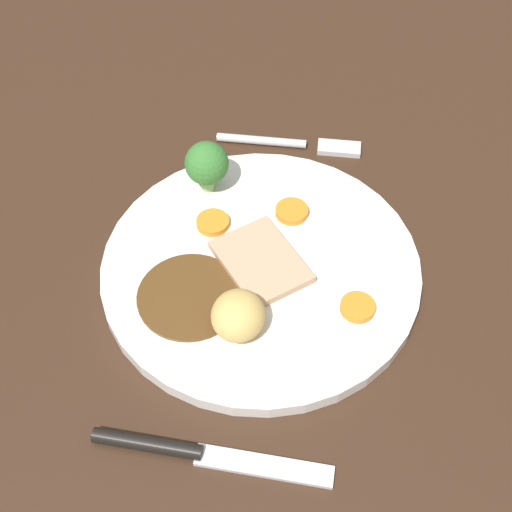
# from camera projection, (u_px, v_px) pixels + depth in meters

# --- Properties ---
(dining_table) EXTENTS (1.20, 0.84, 0.04)m
(dining_table) POSITION_uv_depth(u_px,v_px,m) (257.00, 303.00, 0.65)
(dining_table) COLOR #382316
(dining_table) RESTS_ON ground
(dinner_plate) EXTENTS (0.29, 0.29, 0.01)m
(dinner_plate) POSITION_uv_depth(u_px,v_px,m) (256.00, 268.00, 0.64)
(dinner_plate) COLOR white
(dinner_plate) RESTS_ON dining_table
(gravy_pool) EXTENTS (0.09, 0.09, 0.00)m
(gravy_pool) POSITION_uv_depth(u_px,v_px,m) (190.00, 296.00, 0.61)
(gravy_pool) COLOR #563819
(gravy_pool) RESTS_ON dinner_plate
(meat_slice_main) EXTENTS (0.10, 0.10, 0.01)m
(meat_slice_main) POSITION_uv_depth(u_px,v_px,m) (255.00, 261.00, 0.63)
(meat_slice_main) COLOR tan
(meat_slice_main) RESTS_ON dinner_plate
(roast_potato_left) EXTENTS (0.05, 0.05, 0.04)m
(roast_potato_left) POSITION_uv_depth(u_px,v_px,m) (238.00, 315.00, 0.58)
(roast_potato_left) COLOR #D8B260
(roast_potato_left) RESTS_ON dinner_plate
(carrot_coin_front) EXTENTS (0.03, 0.03, 0.01)m
(carrot_coin_front) POSITION_uv_depth(u_px,v_px,m) (358.00, 307.00, 0.60)
(carrot_coin_front) COLOR orange
(carrot_coin_front) RESTS_ON dinner_plate
(carrot_coin_back) EXTENTS (0.03, 0.03, 0.01)m
(carrot_coin_back) POSITION_uv_depth(u_px,v_px,m) (292.00, 211.00, 0.67)
(carrot_coin_back) COLOR orange
(carrot_coin_back) RESTS_ON dinner_plate
(carrot_coin_side) EXTENTS (0.03, 0.03, 0.01)m
(carrot_coin_side) POSITION_uv_depth(u_px,v_px,m) (213.00, 223.00, 0.66)
(carrot_coin_side) COLOR orange
(carrot_coin_side) RESTS_ON dinner_plate
(broccoli_floret) EXTENTS (0.04, 0.04, 0.05)m
(broccoli_floret) POSITION_uv_depth(u_px,v_px,m) (207.00, 164.00, 0.67)
(broccoli_floret) COLOR #8CB766
(broccoli_floret) RESTS_ON dinner_plate
(fork) EXTENTS (0.02, 0.15, 0.01)m
(fork) POSITION_uv_depth(u_px,v_px,m) (293.00, 144.00, 0.75)
(fork) COLOR silver
(fork) RESTS_ON dining_table
(knife) EXTENTS (0.02, 0.19, 0.01)m
(knife) POSITION_uv_depth(u_px,v_px,m) (190.00, 452.00, 0.54)
(knife) COLOR black
(knife) RESTS_ON dining_table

